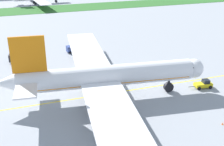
# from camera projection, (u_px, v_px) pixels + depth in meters

# --- Properties ---
(ground_plane) EXTENTS (600.00, 600.00, 0.00)m
(ground_plane) POSITION_uv_depth(u_px,v_px,m) (118.00, 97.00, 70.40)
(ground_plane) COLOR #9399A0
(ground_plane) RESTS_ON ground
(apron_taxi_line) EXTENTS (280.00, 0.36, 0.01)m
(apron_taxi_line) POSITION_uv_depth(u_px,v_px,m) (114.00, 93.00, 72.52)
(apron_taxi_line) COLOR yellow
(apron_taxi_line) RESTS_ON ground
(grass_median_strip) EXTENTS (320.00, 24.00, 0.10)m
(grass_median_strip) POSITION_uv_depth(u_px,v_px,m) (50.00, 9.00, 172.84)
(grass_median_strip) COLOR #2D6628
(grass_median_strip) RESTS_ON ground
(airliner_foreground) EXTENTS (49.94, 79.66, 16.33)m
(airliner_foreground) POSITION_uv_depth(u_px,v_px,m) (104.00, 77.00, 67.95)
(airliner_foreground) COLOR white
(airliner_foreground) RESTS_ON ground
(pushback_tug) EXTENTS (6.34, 2.92, 2.22)m
(pushback_tug) POSITION_uv_depth(u_px,v_px,m) (204.00, 84.00, 74.80)
(pushback_tug) COLOR yellow
(pushback_tug) RESTS_ON ground
(ground_crew_wingwalker_port) EXTENTS (0.30, 0.61, 1.74)m
(ground_crew_wingwalker_port) POSITION_uv_depth(u_px,v_px,m) (112.00, 101.00, 66.48)
(ground_crew_wingwalker_port) COLOR black
(ground_crew_wingwalker_port) RESTS_ON ground
(ground_crew_marshaller_front) EXTENTS (0.35, 0.58, 1.69)m
(ground_crew_marshaller_front) POSITION_uv_depth(u_px,v_px,m) (85.00, 88.00, 72.83)
(ground_crew_marshaller_front) COLOR black
(ground_crew_marshaller_front) RESTS_ON ground
(traffic_cone_near_nose) EXTENTS (0.36, 0.36, 0.58)m
(traffic_cone_near_nose) POSITION_uv_depth(u_px,v_px,m) (223.00, 123.00, 59.34)
(traffic_cone_near_nose) COLOR #F2590C
(traffic_cone_near_nose) RESTS_ON ground
(service_truck_baggage_loader) EXTENTS (6.25, 3.32, 2.69)m
(service_truck_baggage_loader) POSITION_uv_depth(u_px,v_px,m) (19.00, 58.00, 91.59)
(service_truck_baggage_loader) COLOR black
(service_truck_baggage_loader) RESTS_ON ground
(service_truck_catering_van) EXTENTS (5.92, 3.30, 2.82)m
(service_truck_catering_van) POSITION_uv_depth(u_px,v_px,m) (75.00, 48.00, 100.66)
(service_truck_catering_van) COLOR #33478C
(service_truck_catering_van) RESTS_ON ground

